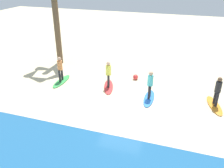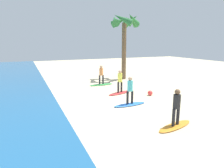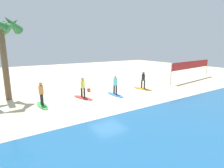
{
  "view_description": "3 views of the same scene",
  "coord_description": "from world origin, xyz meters",
  "px_view_note": "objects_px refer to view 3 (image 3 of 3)",
  "views": [
    {
      "loc": [
        -2.97,
        11.12,
        6.79
      ],
      "look_at": [
        0.92,
        -0.68,
        0.72
      ],
      "focal_mm": 37.99,
      "sensor_mm": 36.0,
      "label": 1
    },
    {
      "loc": [
        -11.22,
        4.71,
        3.72
      ],
      "look_at": [
        0.67,
        -0.58,
        0.94
      ],
      "focal_mm": 31.89,
      "sensor_mm": 36.0,
      "label": 2
    },
    {
      "loc": [
        7.29,
        11.59,
        4.19
      ],
      "look_at": [
        -1.1,
        -1.14,
        0.96
      ],
      "focal_mm": 29.01,
      "sensor_mm": 36.0,
      "label": 3
    }
  ],
  "objects_px": {
    "palm_tree": "(1,32)",
    "beach_ball": "(89,90)",
    "surfboard_orange": "(143,89)",
    "surfer_red": "(83,86)",
    "surfboard_blue": "(115,95)",
    "surfer_green": "(41,92)",
    "surfboard_green": "(42,105)",
    "surfer_orange": "(143,79)",
    "surfer_blue": "(115,83)",
    "surfboard_red": "(83,98)",
    "volleyball_net": "(192,66)"
  },
  "relations": [
    {
      "from": "palm_tree",
      "to": "beach_ball",
      "type": "xyz_separation_m",
      "value": [
        -6.43,
        1.22,
        -5.0
      ]
    },
    {
      "from": "surfboard_orange",
      "to": "surfer_red",
      "type": "relative_size",
      "value": 1.28
    },
    {
      "from": "surfboard_blue",
      "to": "surfer_green",
      "type": "xyz_separation_m",
      "value": [
        5.95,
        -0.47,
        0.99
      ]
    },
    {
      "from": "surfboard_green",
      "to": "surfer_green",
      "type": "xyz_separation_m",
      "value": [
        -0.0,
        0.0,
        0.99
      ]
    },
    {
      "from": "surfer_red",
      "to": "surfer_green",
      "type": "relative_size",
      "value": 1.0
    },
    {
      "from": "surfer_orange",
      "to": "surfboard_blue",
      "type": "xyz_separation_m",
      "value": [
        3.55,
        0.34,
        -0.99
      ]
    },
    {
      "from": "surfer_blue",
      "to": "surfer_green",
      "type": "distance_m",
      "value": 5.97
    },
    {
      "from": "surfboard_orange",
      "to": "surfboard_blue",
      "type": "relative_size",
      "value": 1.0
    },
    {
      "from": "palm_tree",
      "to": "surfboard_orange",
      "type": "bearing_deg",
      "value": 163.91
    },
    {
      "from": "surfboard_red",
      "to": "beach_ball",
      "type": "bearing_deg",
      "value": 123.7
    },
    {
      "from": "surfer_orange",
      "to": "beach_ball",
      "type": "height_order",
      "value": "surfer_orange"
    },
    {
      "from": "surfer_green",
      "to": "volleyball_net",
      "type": "xyz_separation_m",
      "value": [
        -17.91,
        -0.27,
        0.75
      ]
    },
    {
      "from": "surfer_green",
      "to": "palm_tree",
      "type": "xyz_separation_m",
      "value": [
        1.84,
        -3.14,
        4.13
      ]
    },
    {
      "from": "surfboard_green",
      "to": "surfboard_orange",
      "type": "bearing_deg",
      "value": 87.73
    },
    {
      "from": "surfer_red",
      "to": "palm_tree",
      "type": "distance_m",
      "value": 7.17
    },
    {
      "from": "surfer_red",
      "to": "volleyball_net",
      "type": "height_order",
      "value": "volleyball_net"
    },
    {
      "from": "surfboard_red",
      "to": "volleyball_net",
      "type": "distance_m",
      "value": 14.77
    },
    {
      "from": "surfer_red",
      "to": "surfboard_green",
      "type": "relative_size",
      "value": 0.78
    },
    {
      "from": "surfboard_red",
      "to": "beach_ball",
      "type": "xyz_separation_m",
      "value": [
        -1.35,
        -1.71,
        0.13
      ]
    },
    {
      "from": "surfer_orange",
      "to": "surfboard_blue",
      "type": "bearing_deg",
      "value": 5.44
    },
    {
      "from": "surfboard_orange",
      "to": "volleyball_net",
      "type": "relative_size",
      "value": 0.23
    },
    {
      "from": "surfboard_blue",
      "to": "surfer_red",
      "type": "distance_m",
      "value": 2.96
    },
    {
      "from": "surfer_blue",
      "to": "surfboard_blue",
      "type": "bearing_deg",
      "value": -90.0
    },
    {
      "from": "surfboard_green",
      "to": "surfer_red",
      "type": "bearing_deg",
      "value": 92.15
    },
    {
      "from": "surfer_red",
      "to": "palm_tree",
      "type": "height_order",
      "value": "palm_tree"
    },
    {
      "from": "surfer_blue",
      "to": "beach_ball",
      "type": "height_order",
      "value": "surfer_blue"
    },
    {
      "from": "surfer_orange",
      "to": "surfboard_red",
      "type": "bearing_deg",
      "value": -3.09
    },
    {
      "from": "surfer_blue",
      "to": "surfer_red",
      "type": "relative_size",
      "value": 1.0
    },
    {
      "from": "surfer_blue",
      "to": "surfboard_green",
      "type": "distance_m",
      "value": 6.05
    },
    {
      "from": "surfboard_orange",
      "to": "surfboard_green",
      "type": "xyz_separation_m",
      "value": [
        9.5,
        -0.13,
        0.0
      ]
    },
    {
      "from": "surfboard_blue",
      "to": "surfer_blue",
      "type": "relative_size",
      "value": 1.28
    },
    {
      "from": "surfboard_green",
      "to": "beach_ball",
      "type": "xyz_separation_m",
      "value": [
        -4.59,
        -1.92,
        0.13
      ]
    },
    {
      "from": "palm_tree",
      "to": "surfboard_red",
      "type": "bearing_deg",
      "value": 150.03
    },
    {
      "from": "volleyball_net",
      "to": "surfboard_orange",
      "type": "bearing_deg",
      "value": 2.71
    },
    {
      "from": "surfer_red",
      "to": "surfer_green",
      "type": "height_order",
      "value": "same"
    },
    {
      "from": "surfboard_blue",
      "to": "palm_tree",
      "type": "bearing_deg",
      "value": -117.18
    },
    {
      "from": "surfer_orange",
      "to": "surfer_green",
      "type": "height_order",
      "value": "same"
    },
    {
      "from": "surfboard_blue",
      "to": "surfboard_green",
      "type": "distance_m",
      "value": 5.97
    },
    {
      "from": "surfboard_orange",
      "to": "surfboard_green",
      "type": "bearing_deg",
      "value": -104.48
    },
    {
      "from": "surfer_red",
      "to": "beach_ball",
      "type": "distance_m",
      "value": 2.34
    },
    {
      "from": "volleyball_net",
      "to": "palm_tree",
      "type": "distance_m",
      "value": 20.23
    },
    {
      "from": "surfer_blue",
      "to": "palm_tree",
      "type": "distance_m",
      "value": 9.52
    },
    {
      "from": "surfboard_blue",
      "to": "surfer_green",
      "type": "distance_m",
      "value": 6.05
    },
    {
      "from": "surfboard_orange",
      "to": "surfer_green",
      "type": "distance_m",
      "value": 9.55
    },
    {
      "from": "surfboard_red",
      "to": "surfer_red",
      "type": "distance_m",
      "value": 0.99
    },
    {
      "from": "surfboard_red",
      "to": "surfboard_blue",
      "type": "bearing_deg",
      "value": 57.84
    },
    {
      "from": "palm_tree",
      "to": "beach_ball",
      "type": "distance_m",
      "value": 8.23
    },
    {
      "from": "surfer_red",
      "to": "surfer_blue",
      "type": "bearing_deg",
      "value": 165.97
    },
    {
      "from": "surfer_orange",
      "to": "surfboard_blue",
      "type": "distance_m",
      "value": 3.7
    },
    {
      "from": "surfer_blue",
      "to": "surfboard_red",
      "type": "distance_m",
      "value": 2.96
    }
  ]
}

